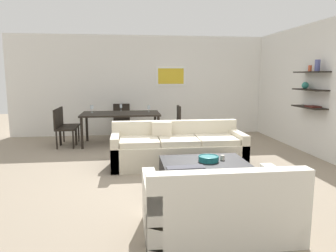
{
  "coord_description": "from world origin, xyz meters",
  "views": [
    {
      "loc": [
        -0.76,
        -5.32,
        1.63
      ],
      "look_at": [
        -0.06,
        0.2,
        0.75
      ],
      "focal_mm": 34.12,
      "sensor_mm": 36.0,
      "label": 1
    }
  ],
  "objects_px": {
    "coffee_table": "(205,175)",
    "dining_chair_left_far": "(66,123)",
    "dining_table": "(121,116)",
    "decorative_bowl": "(209,158)",
    "sofa_beige": "(177,149)",
    "loveseat_white": "(219,207)",
    "dining_chair_head": "(122,118)",
    "candle_jar": "(222,158)",
    "wine_glass_head": "(121,106)",
    "dining_chair_left_near": "(62,126)",
    "wine_glass_left_far": "(92,107)",
    "wine_glass_right_far": "(149,107)",
    "dining_chair_right_far": "(174,121)"
  },
  "relations": [
    {
      "from": "wine_glass_head",
      "to": "dining_table",
      "type": "bearing_deg",
      "value": -90.0
    },
    {
      "from": "decorative_bowl",
      "to": "candle_jar",
      "type": "relative_size",
      "value": 4.21
    },
    {
      "from": "loveseat_white",
      "to": "wine_glass_left_far",
      "type": "height_order",
      "value": "wine_glass_left_far"
    },
    {
      "from": "candle_jar",
      "to": "wine_glass_left_far",
      "type": "bearing_deg",
      "value": 124.73
    },
    {
      "from": "coffee_table",
      "to": "dining_chair_right_far",
      "type": "relative_size",
      "value": 1.42
    },
    {
      "from": "dining_chair_left_near",
      "to": "dining_chair_left_far",
      "type": "height_order",
      "value": "same"
    },
    {
      "from": "loveseat_white",
      "to": "coffee_table",
      "type": "xyz_separation_m",
      "value": [
        0.2,
        1.36,
        -0.1
      ]
    },
    {
      "from": "candle_jar",
      "to": "dining_table",
      "type": "bearing_deg",
      "value": 116.68
    },
    {
      "from": "coffee_table",
      "to": "dining_chair_head",
      "type": "distance_m",
      "value": 4.36
    },
    {
      "from": "loveseat_white",
      "to": "dining_chair_left_far",
      "type": "bearing_deg",
      "value": 116.49
    },
    {
      "from": "sofa_beige",
      "to": "dining_chair_left_far",
      "type": "bearing_deg",
      "value": 137.32
    },
    {
      "from": "dining_chair_left_far",
      "to": "dining_chair_left_near",
      "type": "bearing_deg",
      "value": -90.0
    },
    {
      "from": "dining_table",
      "to": "dining_chair_head",
      "type": "relative_size",
      "value": 2.09
    },
    {
      "from": "candle_jar",
      "to": "coffee_table",
      "type": "bearing_deg",
      "value": -156.5
    },
    {
      "from": "loveseat_white",
      "to": "wine_glass_left_far",
      "type": "xyz_separation_m",
      "value": [
        -1.76,
        4.72,
        0.59
      ]
    },
    {
      "from": "wine_glass_right_far",
      "to": "loveseat_white",
      "type": "bearing_deg",
      "value": -85.17
    },
    {
      "from": "sofa_beige",
      "to": "dining_table",
      "type": "bearing_deg",
      "value": 118.29
    },
    {
      "from": "dining_chair_right_far",
      "to": "dining_chair_head",
      "type": "xyz_separation_m",
      "value": [
        -1.33,
        0.69,
        0.0
      ]
    },
    {
      "from": "decorative_bowl",
      "to": "wine_glass_head",
      "type": "bearing_deg",
      "value": 110.33
    },
    {
      "from": "coffee_table",
      "to": "wine_glass_left_far",
      "type": "distance_m",
      "value": 3.96
    },
    {
      "from": "sofa_beige",
      "to": "decorative_bowl",
      "type": "height_order",
      "value": "sofa_beige"
    },
    {
      "from": "candle_jar",
      "to": "wine_glass_left_far",
      "type": "height_order",
      "value": "wine_glass_left_far"
    },
    {
      "from": "dining_chair_right_far",
      "to": "wine_glass_right_far",
      "type": "distance_m",
      "value": 0.74
    },
    {
      "from": "wine_glass_left_far",
      "to": "wine_glass_right_far",
      "type": "bearing_deg",
      "value": 0.0
    },
    {
      "from": "dining_chair_left_near",
      "to": "dining_chair_head",
      "type": "xyz_separation_m",
      "value": [
        1.33,
        1.14,
        0.0
      ]
    },
    {
      "from": "sofa_beige",
      "to": "dining_chair_left_far",
      "type": "distance_m",
      "value": 3.25
    },
    {
      "from": "sofa_beige",
      "to": "wine_glass_left_far",
      "type": "xyz_separation_m",
      "value": [
        -1.74,
        2.1,
        0.59
      ]
    },
    {
      "from": "dining_chair_head",
      "to": "dining_chair_left_far",
      "type": "distance_m",
      "value": 1.49
    },
    {
      "from": "coffee_table",
      "to": "dining_chair_left_near",
      "type": "distance_m",
      "value": 3.99
    },
    {
      "from": "dining_table",
      "to": "dining_chair_head",
      "type": "bearing_deg",
      "value": 90.0
    },
    {
      "from": "dining_table",
      "to": "wine_glass_head",
      "type": "relative_size",
      "value": 10.83
    },
    {
      "from": "wine_glass_left_far",
      "to": "wine_glass_head",
      "type": "distance_m",
      "value": 0.75
    },
    {
      "from": "loveseat_white",
      "to": "dining_chair_left_far",
      "type": "xyz_separation_m",
      "value": [
        -2.41,
        4.83,
        0.21
      ]
    },
    {
      "from": "dining_chair_left_near",
      "to": "dining_chair_left_far",
      "type": "distance_m",
      "value": 0.46
    },
    {
      "from": "coffee_table",
      "to": "dining_chair_left_far",
      "type": "height_order",
      "value": "dining_chair_left_far"
    },
    {
      "from": "dining_table",
      "to": "decorative_bowl",
      "type": "bearing_deg",
      "value": -67.09
    },
    {
      "from": "sofa_beige",
      "to": "loveseat_white",
      "type": "relative_size",
      "value": 1.55
    },
    {
      "from": "coffee_table",
      "to": "decorative_bowl",
      "type": "bearing_deg",
      "value": 49.39
    },
    {
      "from": "sofa_beige",
      "to": "candle_jar",
      "type": "relative_size",
      "value": 33.25
    },
    {
      "from": "coffee_table",
      "to": "wine_glass_head",
      "type": "bearing_deg",
      "value": 109.08
    },
    {
      "from": "dining_chair_head",
      "to": "dining_chair_left_near",
      "type": "bearing_deg",
      "value": -139.28
    },
    {
      "from": "decorative_bowl",
      "to": "dining_chair_left_near",
      "type": "bearing_deg",
      "value": 132.18
    },
    {
      "from": "dining_chair_left_near",
      "to": "dining_table",
      "type": "bearing_deg",
      "value": 9.75
    },
    {
      "from": "dining_table",
      "to": "dining_chair_left_far",
      "type": "xyz_separation_m",
      "value": [
        -1.33,
        0.23,
        -0.18
      ]
    },
    {
      "from": "loveseat_white",
      "to": "dining_table",
      "type": "height_order",
      "value": "loveseat_white"
    },
    {
      "from": "dining_chair_right_far",
      "to": "wine_glass_left_far",
      "type": "relative_size",
      "value": 4.87
    },
    {
      "from": "dining_chair_left_far",
      "to": "wine_glass_right_far",
      "type": "bearing_deg",
      "value": -2.92
    },
    {
      "from": "coffee_table",
      "to": "dining_chair_left_near",
      "type": "relative_size",
      "value": 1.42
    },
    {
      "from": "candle_jar",
      "to": "dining_chair_head",
      "type": "relative_size",
      "value": 0.08
    },
    {
      "from": "loveseat_white",
      "to": "dining_table",
      "type": "relative_size",
      "value": 0.84
    }
  ]
}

